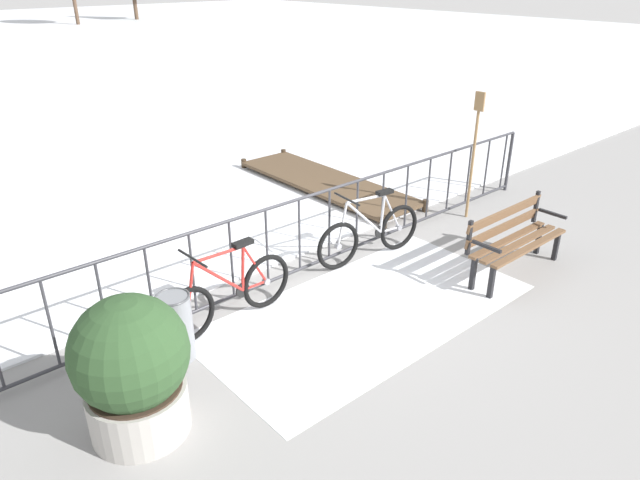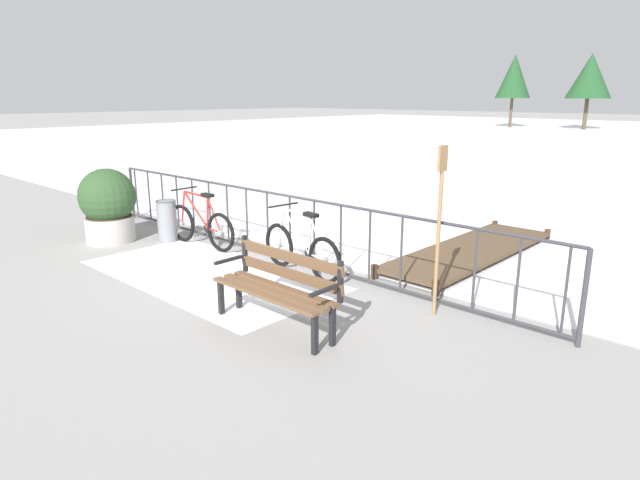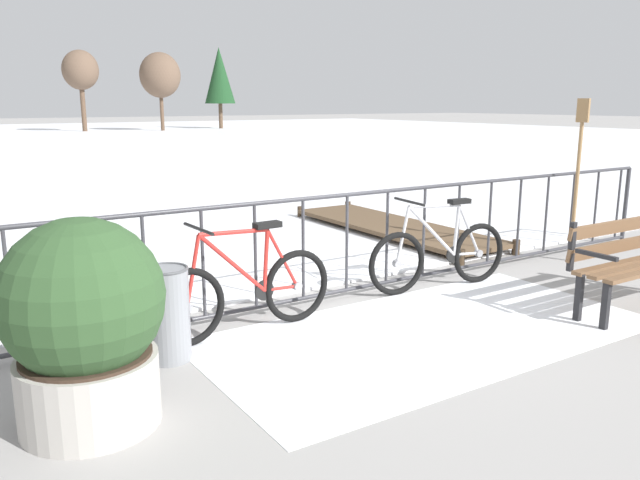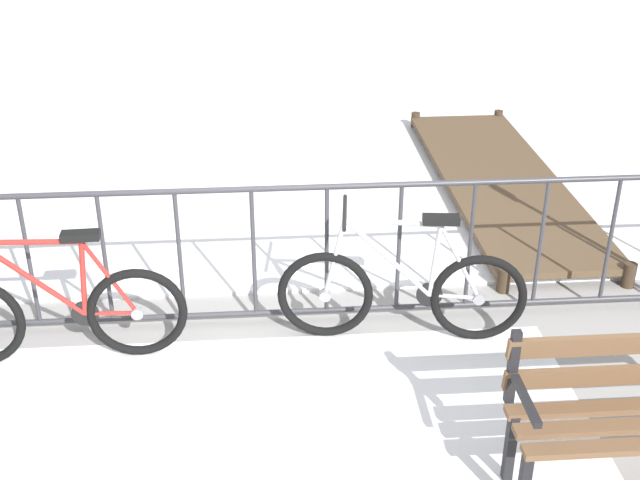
% 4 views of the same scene
% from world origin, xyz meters
% --- Properties ---
extents(ground_plane, '(160.00, 160.00, 0.00)m').
position_xyz_m(ground_plane, '(0.00, 0.00, 0.00)').
color(ground_plane, gray).
extents(snow_patch, '(3.94, 1.97, 0.01)m').
position_xyz_m(snow_patch, '(-0.22, -1.20, 0.00)').
color(snow_patch, white).
rests_on(snow_patch, ground).
extents(railing_fence, '(9.06, 0.06, 1.07)m').
position_xyz_m(railing_fence, '(0.00, 0.00, 0.56)').
color(railing_fence, '#38383D').
rests_on(railing_fence, ground).
extents(bicycle_near_railing, '(1.71, 0.52, 0.97)m').
position_xyz_m(bicycle_near_railing, '(0.75, -0.27, 0.37)').
color(bicycle_near_railing, black).
rests_on(bicycle_near_railing, ground).
extents(bicycle_second, '(1.71, 0.52, 0.97)m').
position_xyz_m(bicycle_second, '(-1.56, -0.36, 0.37)').
color(bicycle_second, black).
rests_on(bicycle_second, ground).
extents(park_bench, '(1.60, 0.48, 0.89)m').
position_xyz_m(park_bench, '(1.87, -1.73, 0.51)').
color(park_bench, brown).
rests_on(park_bench, ground).
extents(planter_with_shrub, '(0.97, 0.97, 1.29)m').
position_xyz_m(planter_with_shrub, '(-3.04, -1.24, 0.65)').
color(planter_with_shrub, '#ADA8A0').
rests_on(planter_with_shrub, ground).
extents(trash_bin, '(0.35, 0.35, 0.73)m').
position_xyz_m(trash_bin, '(-2.30, -0.55, 0.37)').
color(trash_bin, gray).
rests_on(trash_bin, ground).
extents(oar_upright, '(0.04, 0.16, 1.98)m').
position_xyz_m(oar_upright, '(2.96, -0.28, 1.14)').
color(oar_upright, '#937047').
rests_on(oar_upright, ground).
extents(wooden_dock, '(1.10, 3.87, 0.20)m').
position_xyz_m(wooden_dock, '(2.14, 2.19, 0.12)').
color(wooden_dock, brown).
rests_on(wooden_dock, ground).
extents(tree_far_west, '(2.69, 2.69, 5.67)m').
position_xyz_m(tree_far_west, '(-13.21, 37.87, 3.98)').
color(tree_far_west, brown).
rests_on(tree_far_west, ground).
extents(tree_far_east, '(3.21, 3.21, 5.53)m').
position_xyz_m(tree_far_east, '(-7.79, 38.80, 3.90)').
color(tree_far_east, brown).
rests_on(tree_far_east, ground).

